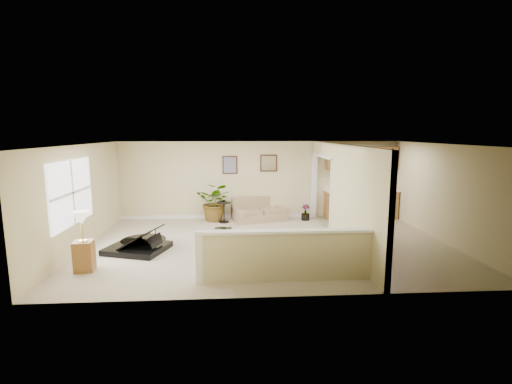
{
  "coord_description": "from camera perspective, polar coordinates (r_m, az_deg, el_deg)",
  "views": [
    {
      "loc": [
        -0.88,
        -8.94,
        2.79
      ],
      "look_at": [
        -0.28,
        0.4,
        1.28
      ],
      "focal_mm": 26.0,
      "sensor_mm": 36.0,
      "label": 1
    }
  ],
  "objects": [
    {
      "name": "left_window",
      "position": [
        9.27,
        -26.53,
        -0.09
      ],
      "size": [
        0.05,
        2.15,
        1.45
      ],
      "primitive_type": "cube",
      "color": "white",
      "rests_on": "left_wall"
    },
    {
      "name": "ceiling",
      "position": [
        8.99,
        1.93,
        7.34
      ],
      "size": [
        9.0,
        6.0,
        0.04
      ],
      "primitive_type": "cube",
      "color": "white",
      "rests_on": "back_wall"
    },
    {
      "name": "piano",
      "position": [
        9.32,
        -17.93,
        -5.4
      ],
      "size": [
        1.79,
        1.78,
        1.23
      ],
      "rotation": [
        0.0,
        0.0,
        -0.31
      ],
      "color": "black",
      "rests_on": "floor"
    },
    {
      "name": "wall_art_left",
      "position": [
        11.95,
        -4.03,
        4.18
      ],
      "size": [
        0.48,
        0.04,
        0.58
      ],
      "color": "#381D14",
      "rests_on": "back_wall"
    },
    {
      "name": "back_wall",
      "position": [
        12.07,
        0.51,
        1.86
      ],
      "size": [
        9.0,
        0.04,
        2.5
      ],
      "primitive_type": "cube",
      "color": "beige",
      "rests_on": "floor"
    },
    {
      "name": "piano_bench",
      "position": [
        8.73,
        -5.24,
        -7.67
      ],
      "size": [
        0.46,
        0.82,
        0.53
      ],
      "primitive_type": "cube",
      "rotation": [
        0.0,
        0.0,
        -0.08
      ],
      "color": "black",
      "rests_on": "floor"
    },
    {
      "name": "wall_mirror",
      "position": [
        12.01,
        1.96,
        4.46
      ],
      "size": [
        0.55,
        0.04,
        0.55
      ],
      "color": "#381D14",
      "rests_on": "back_wall"
    },
    {
      "name": "kitchen_vinyl",
      "position": [
        10.19,
        19.92,
        -7.24
      ],
      "size": [
        2.7,
        6.0,
        0.01
      ],
      "primitive_type": "cube",
      "color": "gray",
      "rests_on": "floor"
    },
    {
      "name": "right_wall",
      "position": [
        10.54,
        27.03,
        -0.22
      ],
      "size": [
        0.04,
        6.0,
        2.5
      ],
      "primitive_type": "cube",
      "color": "beige",
      "rests_on": "floor"
    },
    {
      "name": "small_plant",
      "position": [
        11.98,
        7.62,
        -3.3
      ],
      "size": [
        0.38,
        0.38,
        0.51
      ],
      "color": "black",
      "rests_on": "floor"
    },
    {
      "name": "accent_table",
      "position": [
        11.59,
        -4.95,
        -2.68
      ],
      "size": [
        0.44,
        0.44,
        0.64
      ],
      "color": "black",
      "rests_on": "floor"
    },
    {
      "name": "palm_plant",
      "position": [
        11.81,
        -6.26,
        -1.55
      ],
      "size": [
        1.32,
        1.22,
        1.22
      ],
      "color": "black",
      "rests_on": "floor"
    },
    {
      "name": "left_wall",
      "position": [
        9.77,
        -25.41,
        -0.78
      ],
      "size": [
        0.04,
        6.0,
        2.5
      ],
      "primitive_type": "cube",
      "color": "beige",
      "rests_on": "floor"
    },
    {
      "name": "lamp_stand",
      "position": [
        8.31,
        -25.02,
        -7.53
      ],
      "size": [
        0.4,
        0.4,
        1.24
      ],
      "color": "#955F31",
      "rests_on": "floor"
    },
    {
      "name": "pony_half_wall",
      "position": [
        7.08,
        4.3,
        -9.55
      ],
      "size": [
        3.42,
        0.22,
        1.0
      ],
      "color": "beige",
      "rests_on": "floor"
    },
    {
      "name": "loveseat",
      "position": [
        11.91,
        0.56,
        -2.6
      ],
      "size": [
        1.89,
        1.37,
        0.94
      ],
      "rotation": [
        0.0,
        0.0,
        0.28
      ],
      "color": "tan",
      "rests_on": "floor"
    },
    {
      "name": "kitchen_cabinets",
      "position": [
        12.51,
        15.34,
        0.03
      ],
      "size": [
        2.36,
        0.65,
        2.33
      ],
      "color": "#955F31",
      "rests_on": "floor"
    },
    {
      "name": "floor",
      "position": [
        9.4,
        1.85,
        -8.07
      ],
      "size": [
        9.0,
        9.0,
        0.0
      ],
      "primitive_type": "plane",
      "color": "#C3B498",
      "rests_on": "ground"
    },
    {
      "name": "interior_partition",
      "position": [
        9.7,
        12.38,
        -0.34
      ],
      "size": [
        0.18,
        5.99,
        2.5
      ],
      "color": "beige",
      "rests_on": "floor"
    },
    {
      "name": "front_wall",
      "position": [
        6.2,
        4.59,
        -5.23
      ],
      "size": [
        9.0,
        0.04,
        2.5
      ],
      "primitive_type": "cube",
      "color": "beige",
      "rests_on": "floor"
    }
  ]
}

